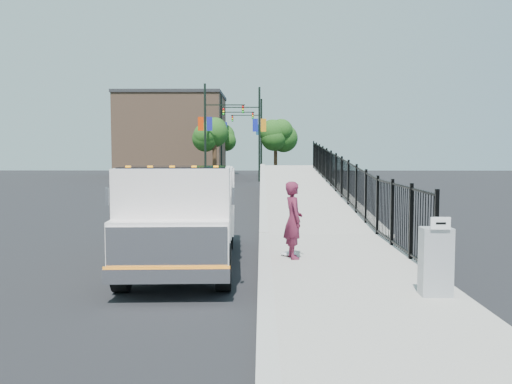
{
  "coord_description": "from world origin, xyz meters",
  "views": [
    {
      "loc": [
        -0.08,
        -13.76,
        2.8
      ],
      "look_at": [
        -0.23,
        2.0,
        1.6
      ],
      "focal_mm": 40.0,
      "sensor_mm": 36.0,
      "label": 1
    }
  ],
  "objects": [
    {
      "name": "light_pole_1",
      "position": [
        -0.56,
        34.8,
        4.36
      ],
      "size": [
        3.77,
        0.22,
        8.0
      ],
      "color": "black",
      "rests_on": "ground"
    },
    {
      "name": "arrow_sign",
      "position": [
        3.1,
        -3.7,
        1.48
      ],
      "size": [
        0.35,
        0.04,
        0.22
      ],
      "primitive_type": "cube",
      "color": "white",
      "rests_on": "utility_cabinet"
    },
    {
      "name": "iron_fence",
      "position": [
        3.55,
        12.0,
        0.9
      ],
      "size": [
        0.1,
        28.0,
        1.8
      ],
      "primitive_type": "cube",
      "color": "black",
      "rests_on": "ground"
    },
    {
      "name": "tree_2",
      "position": [
        -4.36,
        49.69,
        3.95
      ],
      "size": [
        2.65,
        2.65,
        5.33
      ],
      "color": "#382314",
      "rests_on": "ground"
    },
    {
      "name": "sidewalk",
      "position": [
        1.93,
        -2.0,
        0.06
      ],
      "size": [
        3.55,
        12.0,
        0.12
      ],
      "primitive_type": "cube",
      "color": "#9E998E",
      "rests_on": "ground"
    },
    {
      "name": "utility_cabinet",
      "position": [
        3.1,
        -3.48,
        0.75
      ],
      "size": [
        0.55,
        0.4,
        1.25
      ],
      "primitive_type": "cube",
      "color": "gray",
      "rests_on": "sidewalk"
    },
    {
      "name": "ground",
      "position": [
        0.0,
        0.0,
        0.0
      ],
      "size": [
        120.0,
        120.0,
        0.0
      ],
      "primitive_type": "plane",
      "color": "black",
      "rests_on": "ground"
    },
    {
      "name": "light_pole_2",
      "position": [
        -3.65,
        41.21,
        4.36
      ],
      "size": [
        3.77,
        0.22,
        8.0
      ],
      "color": "black",
      "rests_on": "ground"
    },
    {
      "name": "building",
      "position": [
        -9.0,
        44.0,
        4.0
      ],
      "size": [
        10.0,
        10.0,
        8.0
      ],
      "primitive_type": "cube",
      "color": "#8C664C",
      "rests_on": "ground"
    },
    {
      "name": "light_pole_3",
      "position": [
        -0.39,
        46.28,
        4.36
      ],
      "size": [
        3.77,
        0.22,
        8.0
      ],
      "color": "black",
      "rests_on": "ground"
    },
    {
      "name": "truck",
      "position": [
        -1.93,
        -0.26,
        1.39
      ],
      "size": [
        2.64,
        7.3,
        2.47
      ],
      "rotation": [
        0.0,
        0.0,
        0.04
      ],
      "color": "black",
      "rests_on": "ground"
    },
    {
      "name": "curb",
      "position": [
        0.0,
        -2.0,
        0.08
      ],
      "size": [
        0.3,
        12.0,
        0.16
      ],
      "primitive_type": "cube",
      "color": "#ADAAA3",
      "rests_on": "ground"
    },
    {
      "name": "light_pole_0",
      "position": [
        -4.3,
        32.15,
        4.36
      ],
      "size": [
        3.77,
        0.22,
        8.0
      ],
      "color": "black",
      "rests_on": "ground"
    },
    {
      "name": "tree_1",
      "position": [
        1.29,
        41.38,
        3.94
      ],
      "size": [
        2.53,
        2.53,
        5.26
      ],
      "color": "#382314",
      "rests_on": "ground"
    },
    {
      "name": "tree_0",
      "position": [
        -4.02,
        34.12,
        3.94
      ],
      "size": [
        2.49,
        2.49,
        5.24
      ],
      "color": "#382314",
      "rests_on": "ground"
    },
    {
      "name": "debris",
      "position": [
        0.6,
        0.4,
        0.17
      ],
      "size": [
        0.4,
        0.4,
        0.1
      ],
      "primitive_type": "ellipsoid",
      "color": "silver",
      "rests_on": "sidewalk"
    },
    {
      "name": "worker",
      "position": [
        0.7,
        0.06,
        1.06
      ],
      "size": [
        0.58,
        0.77,
        1.89
      ],
      "primitive_type": "imported",
      "rotation": [
        0.0,
        0.0,
        1.77
      ],
      "color": "maroon",
      "rests_on": "sidewalk"
    },
    {
      "name": "ramp",
      "position": [
        2.12,
        16.0,
        0.0
      ],
      "size": [
        3.95,
        24.06,
        3.19
      ],
      "primitive_type": "cube",
      "rotation": [
        0.06,
        0.0,
        0.0
      ],
      "color": "#9E998E",
      "rests_on": "ground"
    }
  ]
}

